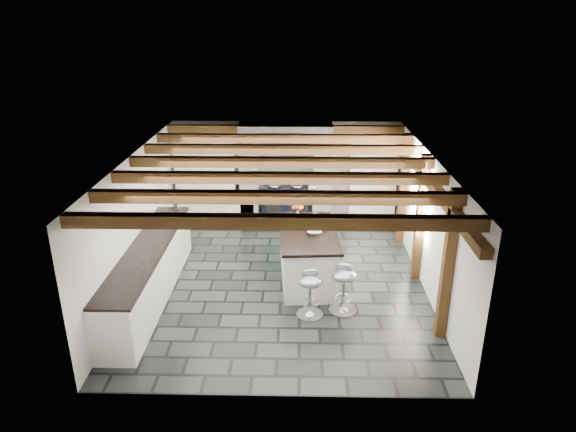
{
  "coord_description": "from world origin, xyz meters",
  "views": [
    {
      "loc": [
        0.29,
        -8.17,
        4.48
      ],
      "look_at": [
        0.1,
        0.4,
        1.1
      ],
      "focal_mm": 32.0,
      "sensor_mm": 36.0,
      "label": 1
    }
  ],
  "objects_px": {
    "kitchen_island": "(308,255)",
    "bar_stool_near": "(344,283)",
    "bar_stool_far": "(310,288)",
    "range_cooker": "(286,205)"
  },
  "relations": [
    {
      "from": "bar_stool_near",
      "to": "bar_stool_far",
      "type": "bearing_deg",
      "value": -143.44
    },
    {
      "from": "range_cooker",
      "to": "kitchen_island",
      "type": "xyz_separation_m",
      "value": [
        0.46,
        -2.59,
        0.02
      ]
    },
    {
      "from": "bar_stool_near",
      "to": "bar_stool_far",
      "type": "xyz_separation_m",
      "value": [
        -0.54,
        -0.14,
        -0.03
      ]
    },
    {
      "from": "range_cooker",
      "to": "kitchen_island",
      "type": "height_order",
      "value": "kitchen_island"
    },
    {
      "from": "range_cooker",
      "to": "bar_stool_near",
      "type": "bearing_deg",
      "value": -74.46
    },
    {
      "from": "range_cooker",
      "to": "kitchen_island",
      "type": "bearing_deg",
      "value": -79.95
    },
    {
      "from": "bar_stool_far",
      "to": "range_cooker",
      "type": "bearing_deg",
      "value": 92.36
    },
    {
      "from": "kitchen_island",
      "to": "bar_stool_near",
      "type": "relative_size",
      "value": 2.36
    },
    {
      "from": "range_cooker",
      "to": "bar_stool_far",
      "type": "height_order",
      "value": "range_cooker"
    },
    {
      "from": "range_cooker",
      "to": "bar_stool_far",
      "type": "xyz_separation_m",
      "value": [
        0.48,
        -3.8,
        0.02
      ]
    }
  ]
}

